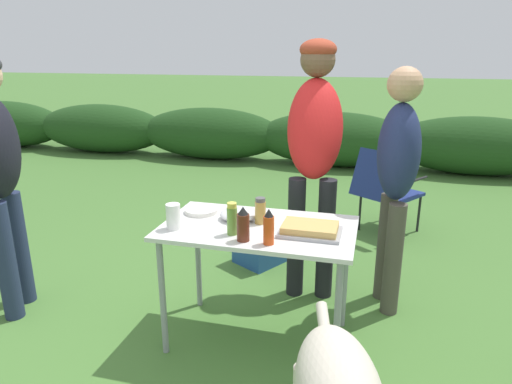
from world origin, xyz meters
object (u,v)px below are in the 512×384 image
at_px(food_tray, 310,229).
at_px(standing_person_with_beanie, 397,170).
at_px(cooler_box, 266,241).
at_px(folding_table, 258,239).
at_px(bbq_sauce_bottle, 243,225).
at_px(camp_chair_green_behind_table, 385,187).
at_px(plate_stack, 201,211).
at_px(hot_sauce_bottle, 269,227).
at_px(spice_jar, 260,211).
at_px(standing_person_in_navy_coat, 315,138).
at_px(mixing_bowl, 239,214).
at_px(paper_cup_stack, 173,217).
at_px(relish_jar, 232,219).

xyz_separation_m(food_tray, standing_person_with_beanie, (0.46, 0.65, 0.20)).
bearing_deg(cooler_box, folding_table, 41.95).
bearing_deg(bbq_sauce_bottle, standing_person_with_beanie, 46.70).
bearing_deg(camp_chair_green_behind_table, standing_person_with_beanie, -54.32).
relative_size(food_tray, plate_stack, 1.66).
xyz_separation_m(folding_table, standing_person_with_beanie, (0.76, 0.61, 0.31)).
bearing_deg(hot_sauce_bottle, spice_jar, 112.54).
bearing_deg(standing_person_with_beanie, standing_person_in_navy_coat, -117.49).
relative_size(folding_table, hot_sauce_bottle, 5.68).
relative_size(bbq_sauce_bottle, standing_person_with_beanie, 0.12).
bearing_deg(bbq_sauce_bottle, cooler_box, 98.42).
bearing_deg(standing_person_in_navy_coat, spice_jar, -113.53).
bearing_deg(camp_chair_green_behind_table, mixing_bowl, -80.55).
distance_m(mixing_bowl, paper_cup_stack, 0.39).
bearing_deg(hot_sauce_bottle, cooler_box, 104.17).
bearing_deg(bbq_sauce_bottle, hot_sauce_bottle, -3.85).
bearing_deg(cooler_box, mixing_bowl, 35.07).
height_order(folding_table, bbq_sauce_bottle, bbq_sauce_bottle).
relative_size(standing_person_in_navy_coat, camp_chair_green_behind_table, 2.14).
bearing_deg(mixing_bowl, spice_jar, -13.98).
height_order(food_tray, standing_person_with_beanie, standing_person_with_beanie).
bearing_deg(standing_person_with_beanie, paper_cup_stack, -71.69).
height_order(plate_stack, standing_person_with_beanie, standing_person_with_beanie).
xyz_separation_m(hot_sauce_bottle, spice_jar, (-0.11, 0.28, -0.02)).
distance_m(food_tray, standing_person_with_beanie, 0.82).
bearing_deg(paper_cup_stack, mixing_bowl, 38.04).
xyz_separation_m(relish_jar, camp_chair_green_behind_table, (0.84, 2.09, -0.36)).
relative_size(hot_sauce_bottle, camp_chair_green_behind_table, 0.23).
bearing_deg(folding_table, plate_stack, 161.91).
height_order(folding_table, standing_person_in_navy_coat, standing_person_in_navy_coat).
relative_size(relish_jar, cooler_box, 0.31).
relative_size(paper_cup_stack, camp_chair_green_behind_table, 0.17).
relative_size(food_tray, mixing_bowl, 1.50).
height_order(mixing_bowl, relish_jar, relish_jar).
xyz_separation_m(paper_cup_stack, bbq_sauce_bottle, (0.42, -0.06, 0.02)).
xyz_separation_m(folding_table, mixing_bowl, (-0.14, 0.08, 0.11)).
bearing_deg(cooler_box, spice_jar, 42.46).
bearing_deg(spice_jar, paper_cup_stack, -155.34).
relative_size(paper_cup_stack, spice_jar, 0.94).
distance_m(paper_cup_stack, relish_jar, 0.34).
relative_size(mixing_bowl, bbq_sauce_bottle, 1.20).
xyz_separation_m(folding_table, standing_person_in_navy_coat, (0.21, 0.74, 0.46)).
relative_size(plate_stack, bbq_sauce_bottle, 1.08).
distance_m(folding_table, standing_person_in_navy_coat, 0.90).
xyz_separation_m(mixing_bowl, standing_person_in_navy_coat, (0.35, 0.66, 0.35)).
xyz_separation_m(mixing_bowl, spice_jar, (0.14, -0.04, 0.05)).
bearing_deg(plate_stack, cooler_box, 79.51).
xyz_separation_m(hot_sauce_bottle, cooler_box, (-0.33, 1.32, -0.66)).
bearing_deg(mixing_bowl, folding_table, -30.59).
bearing_deg(standing_person_with_beanie, hot_sauce_bottle, -51.66).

